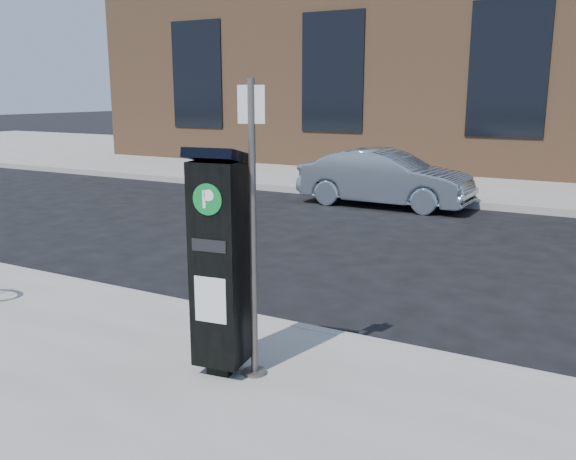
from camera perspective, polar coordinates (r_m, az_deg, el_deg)
The scene contains 8 objects.
ground at distance 6.27m, azimuth -0.56°, elevation -9.79°, with size 120.00×120.00×0.00m, color black.
sidewalk_far at distance 19.40m, azimuth 20.21°, elevation 5.03°, with size 60.00×12.00×0.15m, color gray.
curb_near at distance 6.22m, azimuth -0.65°, elevation -9.21°, with size 60.00×0.12×0.16m, color #9E9B93.
curb_far at distance 13.57m, azimuth 16.26°, elevation 2.33°, with size 60.00×0.12×0.16m, color #9E9B93.
building at distance 22.30m, azimuth 22.28°, elevation 16.28°, with size 28.00×10.05×8.25m.
parking_kiosk at distance 4.86m, azimuth -6.41°, elevation -2.85°, with size 0.47×0.43×1.86m.
sign_pole at distance 4.74m, azimuth -3.30°, elevation -0.46°, with size 0.20×0.19×2.35m.
car_silver at distance 13.34m, azimuth 9.07°, elevation 4.82°, with size 1.29×3.69×1.22m, color gray.
Camera 1 is at (2.84, -5.05, 2.40)m, focal length 38.00 mm.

